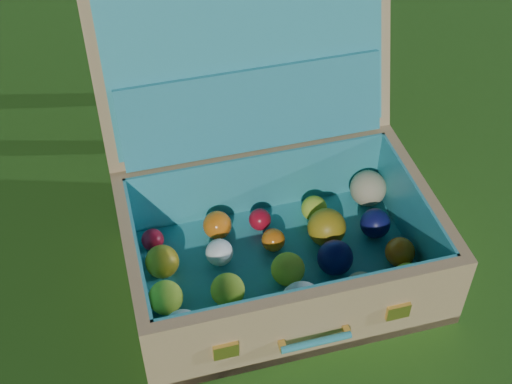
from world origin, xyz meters
name	(u,v)px	position (x,y,z in m)	size (l,w,h in m)	color
ground	(316,335)	(0.00, 0.00, 0.00)	(60.00, 60.00, 0.00)	#215114
suitcase	(271,191)	(0.09, 0.26, 0.18)	(0.88, 0.86, 0.64)	tan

